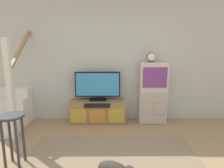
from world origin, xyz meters
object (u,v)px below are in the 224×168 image
object	(u,v)px
bar_stool_near	(12,128)
side_cabinet	(152,93)
desk_clock	(151,57)
media_console	(98,111)
television	(98,85)

from	to	relation	value
bar_stool_near	side_cabinet	bearing A→B (deg)	34.81
desk_clock	bar_stool_near	xyz separation A→B (m)	(-2.19, -1.55, -0.88)
media_console	side_cabinet	size ratio (longest dim) A/B	0.91
side_cabinet	desk_clock	world-z (taller)	desk_clock
television	desk_clock	xyz separation A→B (m)	(1.13, -0.03, 0.60)
media_console	television	world-z (taller)	television
television	desk_clock	size ratio (longest dim) A/B	4.71
media_console	bar_stool_near	distance (m)	1.91
television	bar_stool_near	world-z (taller)	television
desk_clock	bar_stool_near	size ratio (longest dim) A/B	0.28
side_cabinet	bar_stool_near	bearing A→B (deg)	-145.19
media_console	desk_clock	size ratio (longest dim) A/B	5.82
media_console	desk_clock	world-z (taller)	desk_clock
media_console	side_cabinet	distance (m)	1.26
television	media_console	bearing A→B (deg)	-90.00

